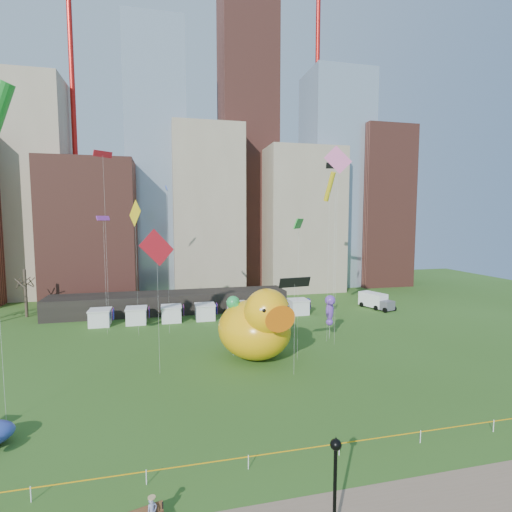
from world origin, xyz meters
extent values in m
plane|color=#2F541A|center=(0.00, 0.00, 0.00)|extent=(160.00, 160.00, 0.00)
cube|color=gray|center=(-30.00, 62.00, 21.00)|extent=(14.00, 12.00, 42.00)
cube|color=brown|center=(-18.00, 56.00, 13.00)|extent=(16.00, 14.00, 26.00)
cube|color=#8C9EB2|center=(-6.00, 64.00, 27.50)|extent=(12.00, 12.00, 55.00)
cube|color=gray|center=(4.00, 60.00, 17.00)|extent=(14.00, 14.00, 34.00)
cube|color=brown|center=(14.00, 66.00, 34.00)|extent=(12.00, 12.00, 68.00)
cube|color=gray|center=(24.00, 58.00, 15.00)|extent=(16.00, 14.00, 30.00)
cube|color=#8C9EB2|center=(34.00, 62.00, 24.00)|extent=(14.00, 12.00, 48.00)
cube|color=brown|center=(44.00, 60.00, 18.00)|extent=(12.00, 12.00, 36.00)
cylinder|color=red|center=(-22.00, 64.00, 38.00)|extent=(1.00, 1.00, 76.00)
cylinder|color=red|center=(30.00, 64.00, 38.00)|extent=(1.00, 1.00, 76.00)
cube|color=black|center=(-4.00, 42.00, 1.60)|extent=(38.00, 6.00, 3.20)
cube|color=white|center=(-14.00, 36.00, 1.10)|extent=(2.80, 2.80, 2.20)
cube|color=red|center=(-12.20, 36.00, 1.60)|extent=(0.08, 1.40, 1.60)
cube|color=white|center=(-9.00, 36.00, 1.10)|extent=(2.80, 2.80, 2.20)
cube|color=red|center=(-7.20, 36.00, 1.60)|extent=(0.08, 1.40, 1.60)
cube|color=white|center=(-4.00, 36.00, 1.10)|extent=(2.80, 2.80, 2.20)
cube|color=red|center=(-2.20, 36.00, 1.60)|extent=(0.08, 1.40, 1.60)
cube|color=white|center=(1.00, 36.00, 1.10)|extent=(2.80, 2.80, 2.20)
cube|color=red|center=(2.80, 36.00, 1.60)|extent=(0.08, 1.40, 1.60)
cube|color=white|center=(6.00, 36.00, 1.10)|extent=(2.80, 2.80, 2.20)
cube|color=red|center=(7.80, 36.00, 1.60)|extent=(0.08, 1.40, 1.60)
cube|color=white|center=(11.00, 36.00, 1.10)|extent=(2.80, 2.80, 2.20)
cube|color=red|center=(12.80, 36.00, 1.60)|extent=(0.08, 1.40, 1.60)
cube|color=white|center=(16.00, 36.00, 1.10)|extent=(2.80, 2.80, 2.20)
cube|color=red|center=(17.80, 36.00, 1.60)|extent=(0.08, 1.40, 1.60)
cylinder|color=#382B21|center=(-26.00, 44.00, 3.75)|extent=(0.44, 0.44, 7.50)
cylinder|color=white|center=(-12.00, 0.00, 0.45)|extent=(0.06, 0.06, 0.90)
cylinder|color=white|center=(-6.00, 0.00, 0.45)|extent=(0.06, 0.06, 0.90)
cylinder|color=white|center=(0.00, 0.00, 0.45)|extent=(0.06, 0.06, 0.90)
cylinder|color=white|center=(6.00, 0.00, 0.45)|extent=(0.06, 0.06, 0.90)
cylinder|color=white|center=(12.00, 0.00, 0.45)|extent=(0.06, 0.06, 0.90)
cylinder|color=white|center=(18.00, 0.00, 0.45)|extent=(0.06, 0.06, 0.90)
cube|color=orange|center=(0.00, 0.00, 0.80)|extent=(50.00, 0.02, 0.07)
ellipsoid|color=#FFB00D|center=(4.64, 18.54, 3.18)|extent=(9.78, 10.73, 6.36)
ellipsoid|color=#FFB00D|center=(3.73, 21.94, 3.01)|extent=(2.46, 2.13, 2.58)
sphere|color=#FFB00D|center=(5.37, 15.79, 5.74)|extent=(5.86, 5.86, 4.78)
cone|color=orange|center=(5.90, 13.83, 5.58)|extent=(3.10, 2.76, 2.63)
sphere|color=white|center=(4.44, 14.18, 6.38)|extent=(0.86, 0.86, 0.86)
sphere|color=white|center=(6.99, 14.86, 6.38)|extent=(0.86, 0.86, 0.86)
sphere|color=black|center=(4.55, 13.79, 6.38)|extent=(0.43, 0.43, 0.43)
sphere|color=black|center=(7.09, 14.47, 6.38)|extent=(0.43, 0.43, 0.43)
ellipsoid|color=white|center=(9.96, 26.69, 1.32)|extent=(3.85, 4.29, 2.64)
ellipsoid|color=white|center=(10.24, 28.13, 1.25)|extent=(0.99, 0.83, 1.07)
sphere|color=white|center=(9.74, 25.53, 2.39)|extent=(2.33, 2.33, 1.99)
cone|color=orange|center=(9.58, 24.70, 2.32)|extent=(1.24, 1.08, 1.09)
sphere|color=white|center=(9.10, 25.10, 2.65)|extent=(0.36, 0.36, 0.36)
sphere|color=white|center=(10.18, 24.89, 2.65)|extent=(0.36, 0.36, 0.36)
sphere|color=black|center=(9.07, 24.93, 2.65)|extent=(0.18, 0.18, 0.18)
sphere|color=black|center=(10.14, 24.72, 2.65)|extent=(0.18, 0.18, 0.18)
cylinder|color=silver|center=(2.47, 19.63, 2.25)|extent=(0.03, 0.03, 4.50)
ellipsoid|color=green|center=(2.47, 19.63, 4.50)|extent=(1.25, 1.06, 2.92)
sphere|color=green|center=(2.47, 19.48, 6.06)|extent=(1.65, 1.65, 1.49)
cone|color=green|center=(2.47, 18.81, 5.99)|extent=(0.63, 0.98, 0.52)
sphere|color=green|center=(2.47, 19.68, 2.83)|extent=(1.04, 1.04, 1.04)
cylinder|color=silver|center=(15.51, 22.86, 1.81)|extent=(0.03, 0.03, 3.62)
ellipsoid|color=purple|center=(15.51, 22.86, 3.62)|extent=(1.18, 1.05, 2.57)
sphere|color=purple|center=(15.51, 22.71, 5.00)|extent=(1.59, 1.59, 1.31)
cone|color=purple|center=(15.51, 22.12, 4.94)|extent=(0.65, 0.91, 0.46)
sphere|color=purple|center=(15.51, 22.91, 2.15)|extent=(0.92, 0.92, 0.92)
cube|color=brown|center=(-5.98, -3.08, 0.76)|extent=(1.87, 0.64, 0.48)
cylinder|color=black|center=(2.88, -6.00, 2.32)|extent=(0.17, 0.17, 4.60)
sphere|color=black|center=(2.88, -6.00, 4.76)|extent=(0.54, 0.54, 0.54)
cone|color=black|center=(2.88, -6.00, 5.05)|extent=(0.19, 0.19, 0.24)
cube|color=white|center=(29.99, 37.20, 1.43)|extent=(3.61, 5.10, 2.31)
cube|color=#595960|center=(30.96, 34.40, 0.97)|extent=(2.55, 2.27, 1.48)
cylinder|color=black|center=(29.44, 35.25, 0.42)|extent=(0.49, 0.86, 0.83)
cylinder|color=black|center=(31.63, 36.00, 0.42)|extent=(0.49, 0.86, 0.83)
cylinder|color=black|center=(28.42, 38.22, 0.42)|extent=(0.49, 0.86, 0.83)
cylinder|color=black|center=(30.60, 38.98, 0.42)|extent=(0.49, 0.86, 0.83)
imported|color=silver|center=(-5.57, -3.20, 0.75)|extent=(0.63, 0.57, 1.46)
cylinder|color=silver|center=(-12.46, 33.55, 11.91)|extent=(0.02, 0.02, 23.82)
cube|color=red|center=(-12.46, 33.55, 23.82)|extent=(2.31, 1.90, 0.81)
cylinder|color=silver|center=(17.83, 26.75, 11.21)|extent=(0.02, 0.02, 22.41)
cube|color=pink|center=(17.83, 26.75, 22.41)|extent=(1.47, 1.81, 0.63)
cylinder|color=silver|center=(7.41, 13.11, 4.58)|extent=(0.02, 0.02, 9.16)
cube|color=black|center=(7.41, 13.11, 9.16)|extent=(3.23, 0.86, 0.98)
cylinder|color=silver|center=(9.05, 16.78, 7.38)|extent=(0.02, 0.02, 14.76)
cube|color=green|center=(9.05, 16.78, 14.76)|extent=(2.18, 3.27, 1.07)
cylinder|color=silver|center=(-8.33, 29.82, 7.98)|extent=(0.02, 0.02, 15.97)
cube|color=yellow|center=(-8.33, 29.82, 15.97)|extent=(1.64, 3.04, 3.43)
cylinder|color=silver|center=(-4.36, 30.13, 9.62)|extent=(0.02, 0.02, 19.23)
cube|color=blue|center=(-4.36, 30.13, 19.23)|extent=(0.33, 1.88, 0.59)
cylinder|color=silver|center=(-12.44, 31.57, 7.67)|extent=(0.02, 0.02, 15.35)
cube|color=purple|center=(-12.44, 31.57, 15.35)|extent=(1.54, 1.63, 0.61)
cylinder|color=silver|center=(-5.46, 16.21, 6.25)|extent=(0.02, 0.02, 12.51)
cube|color=red|center=(-5.46, 16.21, 12.51)|extent=(3.24, 1.68, 3.62)
cylinder|color=silver|center=(15.23, 20.74, 11.07)|extent=(0.02, 0.02, 22.15)
cube|color=pink|center=(15.23, 20.74, 22.15)|extent=(3.13, 1.05, 3.28)
cylinder|color=silver|center=(19.83, 31.29, 11.52)|extent=(0.02, 0.02, 23.04)
cube|color=black|center=(19.83, 31.29, 23.04)|extent=(2.79, 1.17, 0.86)
cylinder|color=silver|center=(14.70, 21.78, 9.56)|extent=(0.02, 0.02, 19.11)
cylinder|color=yellow|center=(14.70, 21.78, 19.11)|extent=(0.93, 2.13, 3.50)
camera|label=1|loc=(-4.64, -21.66, 15.21)|focal=27.00mm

